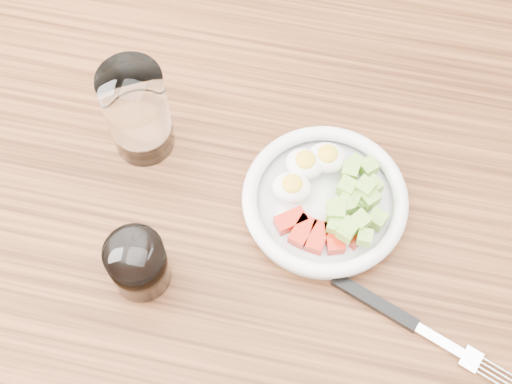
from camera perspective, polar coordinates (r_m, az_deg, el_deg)
ground at (r=1.62m, az=0.28°, el=-12.72°), size 4.00×4.00×0.00m
dining_table at (r=0.97m, az=0.45°, el=-3.95°), size 1.50×0.90×0.77m
bowl at (r=0.87m, az=5.58°, el=-0.53°), size 0.20×0.20×0.05m
fork at (r=0.85m, az=11.30°, el=-9.71°), size 0.22×0.10×0.01m
water_glass at (r=0.88m, az=-9.47°, el=6.32°), size 0.08×0.08×0.14m
coffee_glass at (r=0.83m, az=-9.41°, el=-5.72°), size 0.07×0.07×0.08m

